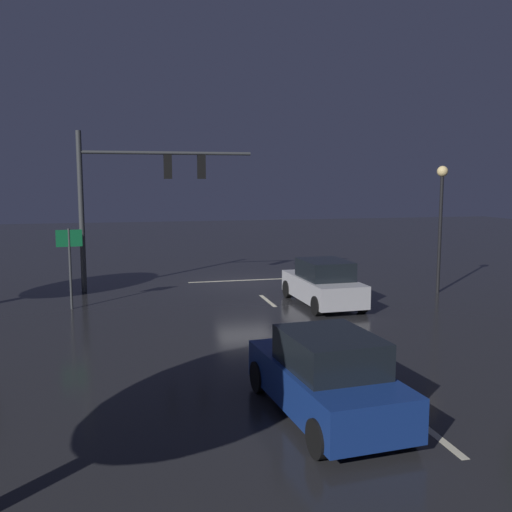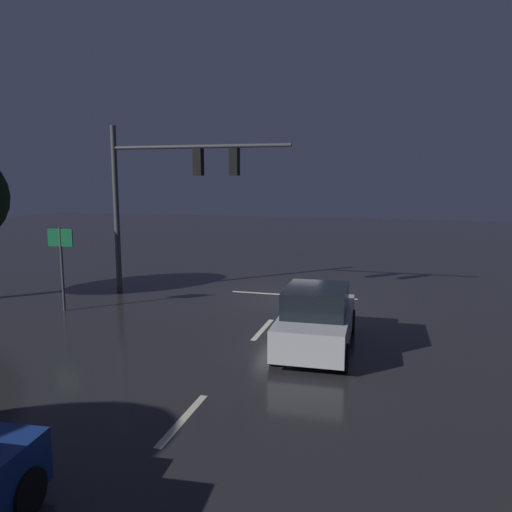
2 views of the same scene
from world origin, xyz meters
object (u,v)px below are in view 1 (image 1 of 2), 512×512
street_lamp_left_kerb (441,205)px  car_approaching (323,284)px  route_sign (70,251)px  car_distant (326,377)px  traffic_signal_assembly (137,184)px

street_lamp_left_kerb → car_approaching: bearing=12.2°
street_lamp_left_kerb → route_sign: size_ratio=1.78×
car_approaching → street_lamp_left_kerb: size_ratio=0.85×
car_approaching → street_lamp_left_kerb: bearing=-167.8°
street_lamp_left_kerb → car_distant: bearing=50.6°
car_approaching → car_distant: same height
street_lamp_left_kerb → traffic_signal_assembly: bearing=-16.4°
traffic_signal_assembly → car_approaching: size_ratio=1.63×
car_distant → traffic_signal_assembly: bearing=-78.0°
car_distant → route_sign: route_sign is taller
car_approaching → street_lamp_left_kerb: 6.24m
route_sign → car_distant: bearing=116.6°
car_approaching → traffic_signal_assembly: bearing=-35.8°
traffic_signal_assembly → street_lamp_left_kerb: bearing=163.6°
route_sign → car_approaching: bearing=170.8°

